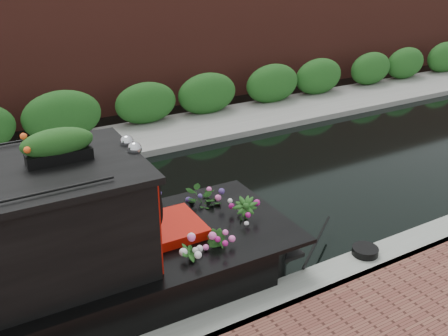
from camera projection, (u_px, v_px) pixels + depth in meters
ground at (134, 225)px, 9.47m from camera, size 80.00×80.00×0.00m
near_bank_coping at (221, 331)px, 6.86m from camera, size 40.00×0.60×0.50m
far_bank_path at (75, 153)px, 12.78m from camera, size 40.00×2.40×0.34m
far_hedge at (67, 142)px, 13.49m from camera, size 40.00×1.10×2.80m
far_brick_wall at (49, 121)px, 15.15m from camera, size 40.00×1.00×8.00m
rope_fender at (277, 235)px, 8.81m from camera, size 0.36×0.45×0.36m
coiled_mooring_rope at (365, 251)px, 8.11m from camera, size 0.43×0.43×0.12m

